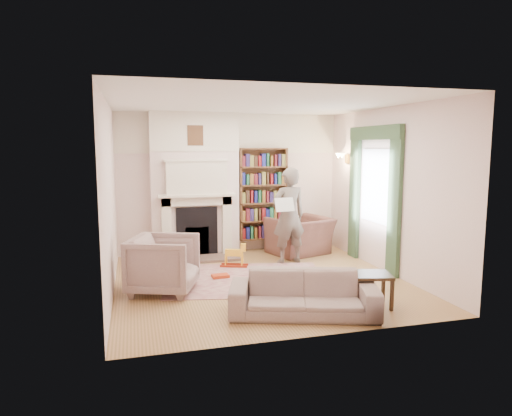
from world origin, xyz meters
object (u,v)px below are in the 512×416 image
object	(u,v)px
rocking_horse	(234,255)
paraffin_heater	(170,250)
coffee_table	(364,290)
man_reading	(289,216)
armchair_left	(164,264)
sofa	(304,294)
bookcase	(263,194)
armchair_reading	(300,236)

from	to	relation	value
rocking_horse	paraffin_heater	bearing A→B (deg)	179.86
paraffin_heater	rocking_horse	size ratio (longest dim) A/B	1.13
paraffin_heater	coffee_table	bearing A→B (deg)	-50.32
man_reading	armchair_left	bearing A→B (deg)	19.83
armchair_left	sofa	bearing A→B (deg)	-109.62
armchair_left	man_reading	world-z (taller)	man_reading
bookcase	armchair_left	world-z (taller)	bookcase
man_reading	rocking_horse	bearing A→B (deg)	-3.83
bookcase	armchair_left	bearing A→B (deg)	-133.39
sofa	man_reading	distance (m)	2.72
man_reading	paraffin_heater	distance (m)	2.26
sofa	rocking_horse	world-z (taller)	sofa
bookcase	paraffin_heater	bearing A→B (deg)	-159.00
armchair_left	coffee_table	size ratio (longest dim) A/B	1.33
sofa	bookcase	bearing A→B (deg)	99.69
coffee_table	armchair_reading	bearing A→B (deg)	100.11
sofa	coffee_table	size ratio (longest dim) A/B	2.68
rocking_horse	man_reading	bearing A→B (deg)	23.83
paraffin_heater	sofa	bearing A→B (deg)	-63.61
armchair_left	sofa	world-z (taller)	armchair_left
man_reading	rocking_horse	size ratio (longest dim) A/B	3.61
bookcase	sofa	xyz separation A→B (m)	(-0.51, -3.69, -0.90)
armchair_reading	coffee_table	size ratio (longest dim) A/B	1.61
armchair_left	sofa	xyz separation A→B (m)	(1.66, -1.39, -0.15)
bookcase	coffee_table	distance (m)	3.74
man_reading	coffee_table	world-z (taller)	man_reading
bookcase	coffee_table	world-z (taller)	bookcase
bookcase	paraffin_heater	world-z (taller)	bookcase
man_reading	rocking_horse	distance (m)	1.24
armchair_reading	rocking_horse	bearing A→B (deg)	5.49
armchair_reading	rocking_horse	size ratio (longest dim) A/B	2.31
sofa	paraffin_heater	distance (m)	3.28
armchair_left	coffee_table	xyz separation A→B (m)	(2.57, -1.30, -0.20)
armchair_reading	rocking_horse	world-z (taller)	armchair_reading
bookcase	man_reading	distance (m)	1.18
bookcase	armchair_reading	xyz separation A→B (m)	(0.62, -0.53, -0.81)
paraffin_heater	bookcase	bearing A→B (deg)	21.00
rocking_horse	bookcase	bearing A→B (deg)	74.53
coffee_table	rocking_horse	distance (m)	2.73
man_reading	paraffin_heater	bearing A→B (deg)	-16.53
armchair_reading	sofa	size ratio (longest dim) A/B	0.60
armchair_reading	armchair_left	distance (m)	3.31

